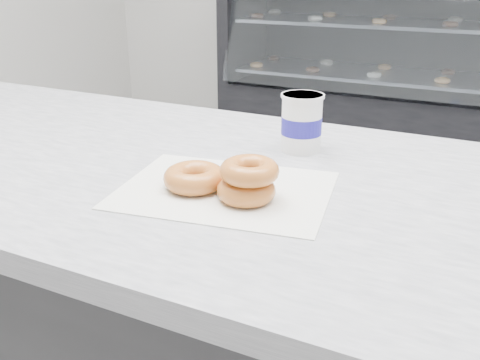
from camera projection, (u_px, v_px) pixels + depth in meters
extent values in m
plane|color=gray|center=(286.00, 355.00, 1.83)|extent=(5.00, 5.00, 0.00)
cube|color=silver|center=(185.00, 174.00, 1.00)|extent=(3.06, 0.76, 0.04)
cube|color=black|center=(405.00, 128.00, 3.49)|extent=(2.40, 0.70, 0.50)
cube|color=black|center=(425.00, 24.00, 3.52)|extent=(2.40, 0.06, 0.75)
cube|color=black|center=(245.00, 21.00, 3.72)|extent=(0.08, 0.70, 0.75)
cube|color=white|center=(408.00, 35.00, 2.99)|extent=(2.28, 0.16, 0.70)
cube|color=silver|center=(411.00, 77.00, 3.36)|extent=(2.20, 0.55, 0.02)
cube|color=silver|center=(418.00, 25.00, 3.24)|extent=(2.20, 0.55, 0.02)
cube|color=silver|center=(225.00, 190.00, 0.88)|extent=(0.38, 0.31, 0.00)
torus|color=#C78236|center=(194.00, 178.00, 0.88)|extent=(0.13, 0.13, 0.04)
torus|color=#C78236|center=(246.00, 190.00, 0.83)|extent=(0.09, 0.09, 0.03)
torus|color=#C78236|center=(250.00, 171.00, 0.82)|extent=(0.10, 0.10, 0.03)
cylinder|color=white|center=(302.00, 123.00, 1.05)|extent=(0.08, 0.08, 0.11)
cylinder|color=white|center=(303.00, 96.00, 1.03)|extent=(0.08, 0.08, 0.01)
cylinder|color=navy|center=(301.00, 125.00, 1.05)|extent=(0.08, 0.08, 0.03)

